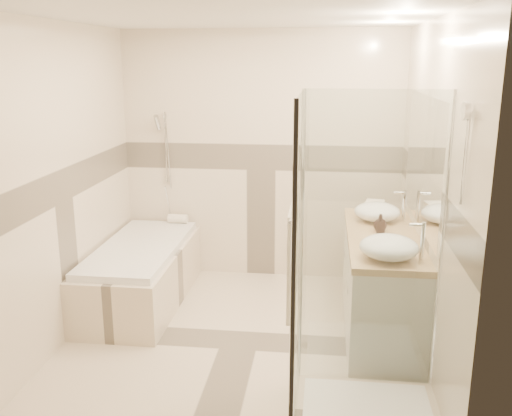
# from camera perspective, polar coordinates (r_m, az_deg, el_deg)

# --- Properties ---
(room) EXTENTS (2.82, 3.02, 2.52)m
(room) POSITION_cam_1_polar(r_m,az_deg,el_deg) (4.32, -0.97, 1.90)
(room) COLOR beige
(room) RESTS_ON ground
(bathtub) EXTENTS (0.75, 1.70, 0.56)m
(bathtub) POSITION_cam_1_polar(r_m,az_deg,el_deg) (5.43, -11.42, -6.17)
(bathtub) COLOR beige
(bathtub) RESTS_ON ground
(vanity) EXTENTS (0.58, 1.62, 0.85)m
(vanity) POSITION_cam_1_polar(r_m,az_deg,el_deg) (4.83, 12.35, -7.41)
(vanity) COLOR silver
(vanity) RESTS_ON ground
(shower_enclosure) EXTENTS (0.96, 0.93, 2.04)m
(shower_enclosure) POSITION_cam_1_polar(r_m,az_deg,el_deg) (3.62, 9.49, -13.69)
(shower_enclosure) COLOR beige
(shower_enclosure) RESTS_ON ground
(vessel_sink_near) EXTENTS (0.39, 0.39, 0.16)m
(vessel_sink_near) POSITION_cam_1_polar(r_m,az_deg,el_deg) (5.05, 12.03, -0.37)
(vessel_sink_near) COLOR white
(vessel_sink_near) RESTS_ON vanity
(vessel_sink_far) EXTENTS (0.42, 0.42, 0.17)m
(vessel_sink_far) POSITION_cam_1_polar(r_m,az_deg,el_deg) (4.11, 13.16, -3.84)
(vessel_sink_far) COLOR white
(vessel_sink_far) RESTS_ON vanity
(faucet_near) EXTENTS (0.11, 0.03, 0.27)m
(faucet_near) POSITION_cam_1_polar(r_m,az_deg,el_deg) (5.06, 14.51, 0.42)
(faucet_near) COLOR silver
(faucet_near) RESTS_ON vanity
(faucet_far) EXTENTS (0.11, 0.03, 0.27)m
(faucet_far) POSITION_cam_1_polar(r_m,az_deg,el_deg) (4.12, 16.20, -2.92)
(faucet_far) COLOR silver
(faucet_far) RESTS_ON vanity
(amenity_bottle_a) EXTENTS (0.07, 0.07, 0.15)m
(amenity_bottle_a) POSITION_cam_1_polar(r_m,az_deg,el_deg) (4.71, 12.38, -1.53)
(amenity_bottle_a) COLOR black
(amenity_bottle_a) RESTS_ON vanity
(amenity_bottle_b) EXTENTS (0.11, 0.11, 0.14)m
(amenity_bottle_b) POSITION_cam_1_polar(r_m,az_deg,el_deg) (4.76, 12.33, -1.42)
(amenity_bottle_b) COLOR black
(amenity_bottle_b) RESTS_ON vanity
(folded_towels) EXTENTS (0.21, 0.30, 0.09)m
(folded_towels) POSITION_cam_1_polar(r_m,az_deg,el_deg) (5.36, 11.74, 0.11)
(folded_towels) COLOR white
(folded_towels) RESTS_ON vanity
(rolled_towel) EXTENTS (0.20, 0.09, 0.09)m
(rolled_towel) POSITION_cam_1_polar(r_m,az_deg,el_deg) (5.97, -7.82, -1.06)
(rolled_towel) COLOR white
(rolled_towel) RESTS_ON bathtub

